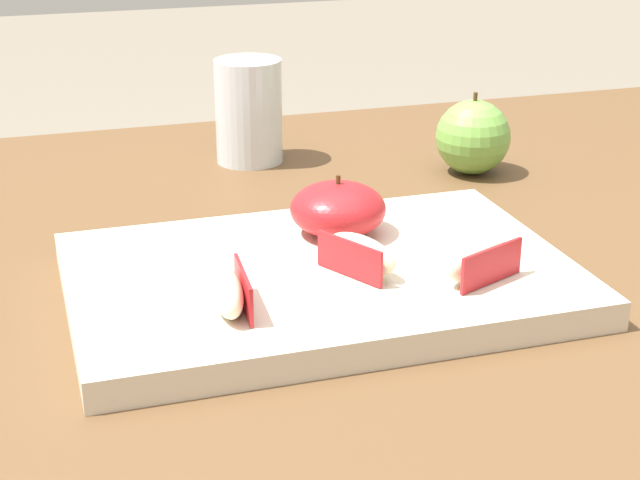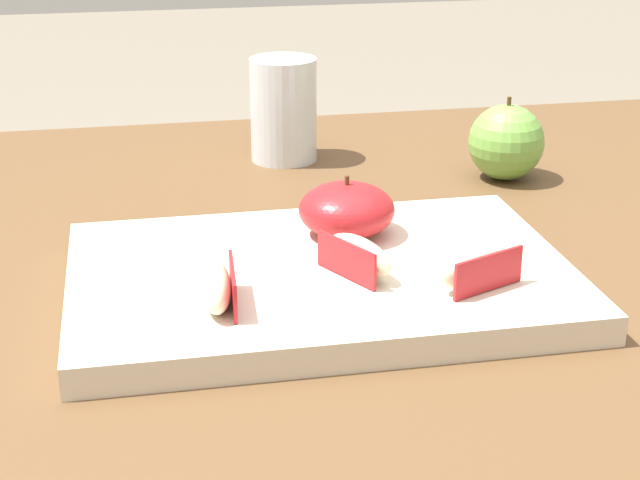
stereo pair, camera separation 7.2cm
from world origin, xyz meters
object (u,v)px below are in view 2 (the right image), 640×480
object	(u,v)px
apple_half_skin_up	(346,209)
apple_wedge_middle	(217,286)
cutting_board	(320,279)
drinking_glass_water	(284,110)
whole_apple_granny_green	(506,142)
apple_wedge_front	(357,256)
apple_wedge_back	(478,268)

from	to	relation	value
apple_half_skin_up	apple_wedge_middle	xyz separation A→B (m)	(-0.11, -0.11, -0.01)
cutting_board	drinking_glass_water	xyz separation A→B (m)	(0.03, 0.33, 0.04)
apple_wedge_middle	whole_apple_granny_green	bearing A→B (deg)	42.13
apple_wedge_front	drinking_glass_water	size ratio (longest dim) A/B	0.63
whole_apple_granny_green	cutting_board	bearing A→B (deg)	-135.32
apple_half_skin_up	drinking_glass_water	bearing A→B (deg)	91.10
whole_apple_granny_green	apple_wedge_front	bearing A→B (deg)	-129.82
apple_half_skin_up	apple_wedge_middle	distance (m)	0.16
apple_wedge_front	apple_wedge_back	distance (m)	0.08
cutting_board	apple_half_skin_up	world-z (taller)	apple_half_skin_up
cutting_board	whole_apple_granny_green	world-z (taller)	whole_apple_granny_green
whole_apple_granny_green	drinking_glass_water	distance (m)	0.23
cutting_board	apple_wedge_middle	world-z (taller)	apple_wedge_middle
apple_wedge_middle	whole_apple_granny_green	world-z (taller)	whole_apple_granny_green
apple_wedge_middle	apple_wedge_back	bearing A→B (deg)	-1.18
apple_wedge_back	drinking_glass_water	distance (m)	0.39
drinking_glass_water	whole_apple_granny_green	bearing A→B (deg)	-27.37
apple_wedge_back	drinking_glass_water	bearing A→B (deg)	100.70
apple_wedge_front	whole_apple_granny_green	size ratio (longest dim) A/B	0.81
drinking_glass_water	apple_wedge_front	bearing A→B (deg)	-90.65
whole_apple_granny_green	drinking_glass_water	world-z (taller)	drinking_glass_water
apple_wedge_back	apple_wedge_middle	world-z (taller)	same
apple_wedge_back	whole_apple_granny_green	xyz separation A→B (m)	(0.13, 0.28, 0.00)
cutting_board	apple_wedge_back	world-z (taller)	apple_wedge_back
apple_wedge_front	apple_wedge_back	xyz separation A→B (m)	(0.08, -0.04, 0.00)
apple_half_skin_up	apple_wedge_back	xyz separation A→B (m)	(0.07, -0.11, -0.01)
apple_half_skin_up	apple_wedge_front	distance (m)	0.08
apple_wedge_middle	apple_wedge_front	bearing A→B (deg)	17.55
cutting_board	drinking_glass_water	bearing A→B (deg)	85.32
apple_half_skin_up	apple_wedge_back	distance (m)	0.13
apple_wedge_front	cutting_board	bearing A→B (deg)	138.63
whole_apple_granny_green	apple_half_skin_up	bearing A→B (deg)	-139.48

